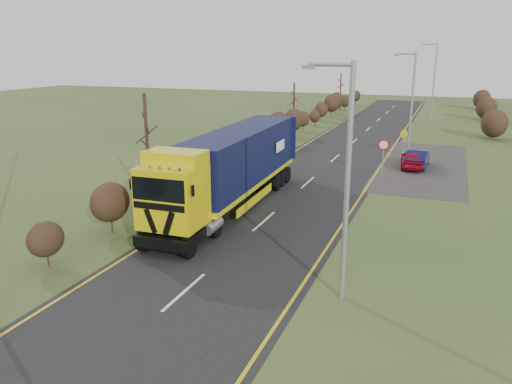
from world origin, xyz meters
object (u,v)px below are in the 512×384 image
object	(u,v)px
car_blue_sedan	(418,159)
streetlight_near	(345,175)
lorry	(232,165)
car_red_hatchback	(412,159)
speed_sign	(383,151)

from	to	relation	value
car_blue_sedan	streetlight_near	distance (m)	21.83
lorry	streetlight_near	world-z (taller)	streetlight_near
lorry	car_red_hatchback	bearing A→B (deg)	56.41
lorry	car_blue_sedan	distance (m)	16.15
car_red_hatchback	speed_sign	bearing A→B (deg)	60.87
car_red_hatchback	car_blue_sedan	size ratio (longest dim) A/B	0.97
car_red_hatchback	speed_sign	xyz separation A→B (m)	(-1.63, -3.73, 1.17)
lorry	car_red_hatchback	xyz separation A→B (m)	(8.17, 13.24, -1.71)
car_red_hatchback	lorry	bearing A→B (deg)	52.79
car_blue_sedan	car_red_hatchback	bearing A→B (deg)	49.99
lorry	streetlight_near	xyz separation A→B (m)	(7.44, -7.87, 1.93)
car_blue_sedan	streetlight_near	size ratio (longest dim) A/B	0.50
car_red_hatchback	streetlight_near	size ratio (longest dim) A/B	0.49
lorry	car_blue_sedan	size ratio (longest dim) A/B	3.83
car_red_hatchback	car_blue_sedan	bearing A→B (deg)	-137.99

